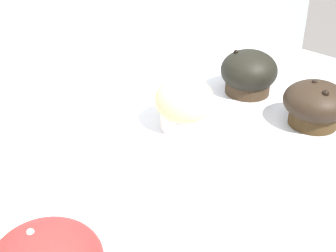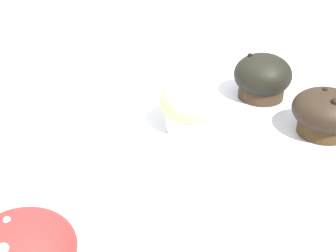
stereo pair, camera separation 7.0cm
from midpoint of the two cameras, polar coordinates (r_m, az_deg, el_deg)
The scene contains 4 objects.
wall_back at distance 1.25m, azimuth -17.37°, elevation 8.80°, with size 3.20×0.10×1.80m, color #A8B2B7.
muffin_front_center at distance 0.88m, azimuth 13.67°, elevation 5.69°, with size 0.11×0.11×0.08m.
muffin_back_right at distance 0.80m, azimuth 21.04°, elevation 1.46°, with size 0.11×0.11×0.08m.
muffin_front_right at distance 0.76m, azimuth 5.25°, elevation 2.49°, with size 0.10×0.10×0.09m.
Camera 2 is at (-0.41, -0.51, 1.34)m, focal length 50.00 mm.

